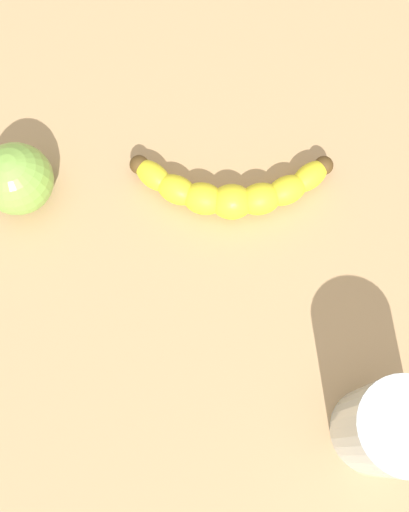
% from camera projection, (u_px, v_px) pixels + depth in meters
% --- Properties ---
extents(wooden_tabletop, '(1.20, 1.20, 0.03)m').
position_uv_depth(wooden_tabletop, '(251.00, 307.00, 0.66)').
color(wooden_tabletop, tan).
rests_on(wooden_tabletop, ground).
extents(banana, '(0.21, 0.12, 0.04)m').
position_uv_depth(banana, '(232.00, 191.00, 0.67)').
color(banana, yellow).
rests_on(banana, wooden_tabletop).
extents(smoothie_glass, '(0.08, 0.08, 0.11)m').
position_uv_depth(smoothie_glass, '(388.00, 428.00, 0.55)').
color(smoothie_glass, silver).
rests_on(smoothie_glass, wooden_tabletop).
extents(green_apple_fruit, '(0.08, 0.08, 0.08)m').
position_uv_depth(green_apple_fruit, '(17.00, 179.00, 0.65)').
color(green_apple_fruit, '#84B747').
rests_on(green_apple_fruit, wooden_tabletop).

